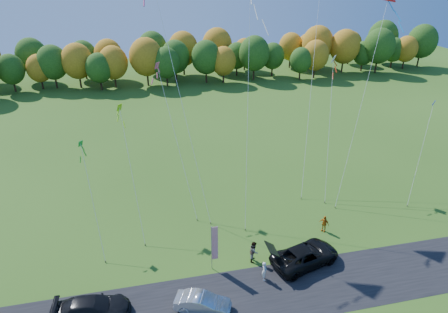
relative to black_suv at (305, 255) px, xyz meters
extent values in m
plane|color=#2C5215|center=(-5.28, 1.43, -0.83)|extent=(160.00, 160.00, 0.00)
cube|color=black|center=(-5.28, -2.57, -0.82)|extent=(90.00, 6.00, 0.01)
imported|color=black|center=(0.00, 0.00, 0.00)|extent=(6.49, 4.31, 1.66)
imported|color=silver|center=(-9.21, -3.05, -0.16)|extent=(4.32, 2.88, 1.35)
imported|color=black|center=(-16.94, -1.90, -0.06)|extent=(5.46, 2.52, 1.55)
imported|color=silver|center=(-3.90, -1.03, 0.02)|extent=(0.54, 0.70, 1.69)
imported|color=gray|center=(-4.07, 1.30, 0.12)|extent=(1.01, 1.12, 1.90)
imported|color=#C06512|center=(3.49, 3.77, -0.01)|extent=(0.91, 1.01, 1.64)
cylinder|color=#999999|center=(-7.73, 1.05, 1.30)|extent=(0.06, 0.06, 4.26)
cube|color=red|center=(-7.47, 1.06, 1.73)|extent=(0.53, 0.06, 3.19)
cube|color=navy|center=(-7.47, 1.09, 2.91)|extent=(0.53, 0.05, 0.83)
cylinder|color=#4C3F33|center=(-6.66, 7.16, -0.73)|extent=(0.08, 0.08, 0.20)
cylinder|color=#4C3F33|center=(3.60, 9.42, -0.73)|extent=(0.08, 0.08, 0.20)
cylinder|color=#4C3F33|center=(-3.68, 5.44, -0.73)|extent=(0.08, 0.08, 0.20)
cylinder|color=#4C3F33|center=(6.35, 7.06, -0.73)|extent=(0.08, 0.08, 0.20)
cylinder|color=#4C3F33|center=(-12.99, 5.23, -0.73)|extent=(0.08, 0.08, 0.20)
cube|color=#97CF15|center=(-14.10, 12.26, 9.85)|extent=(1.15, 1.15, 1.36)
cylinder|color=#4C3F33|center=(-16.37, 3.74, -0.73)|extent=(0.08, 0.08, 0.20)
cube|color=green|center=(-17.58, 9.40, 7.81)|extent=(0.92, 0.92, 1.09)
cylinder|color=#4C3F33|center=(5.71, 8.13, -0.73)|extent=(0.08, 0.08, 0.20)
cube|color=silver|center=(8.56, 15.40, 12.47)|extent=(1.35, 1.35, 1.61)
cylinder|color=#4C3F33|center=(-7.85, 8.00, -0.73)|extent=(0.08, 0.08, 0.20)
cube|color=#C34169|center=(-10.18, 16.11, 12.60)|extent=(1.11, 1.11, 1.31)
cylinder|color=#4C3F33|center=(13.74, 5.67, -0.73)|extent=(0.08, 0.08, 0.20)
cube|color=#120BA7|center=(17.78, 10.06, 8.64)|extent=(0.92, 0.92, 1.08)
camera|label=1|loc=(-12.30, -23.95, 22.23)|focal=32.00mm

